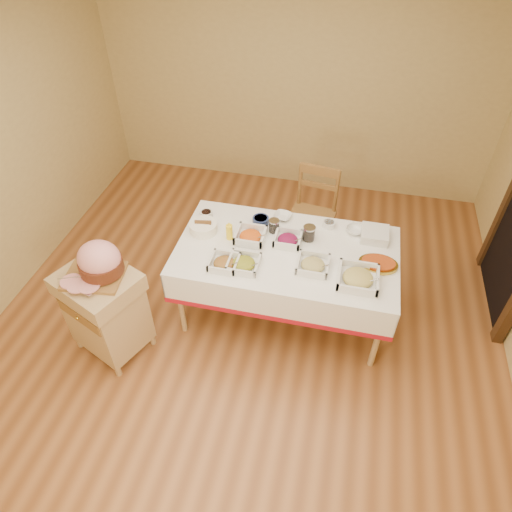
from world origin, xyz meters
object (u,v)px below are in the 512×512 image
at_px(dining_chair, 312,214).
at_px(plate_stack, 375,234).
at_px(preserve_jar_left, 274,226).
at_px(dining_table, 286,264).
at_px(preserve_jar_right, 309,234).
at_px(mustard_bottle, 229,231).
at_px(bread_basket, 203,227).
at_px(butcher_cart, 106,309).
at_px(ham_on_board, 99,263).
at_px(brass_platter, 378,264).

relative_size(dining_chair, plate_stack, 4.29).
bearing_deg(preserve_jar_left, dining_table, -54.24).
bearing_deg(dining_chair, preserve_jar_right, -86.62).
relative_size(mustard_bottle, bread_basket, 0.73).
xyz_separation_m(butcher_cart, mustard_bottle, (0.84, 0.74, 0.37)).
height_order(mustard_bottle, bread_basket, mustard_bottle).
distance_m(preserve_jar_left, preserve_jar_right, 0.31).
bearing_deg(mustard_bottle, plate_stack, 13.09).
height_order(dining_table, butcher_cart, butcher_cart).
xyz_separation_m(ham_on_board, preserve_jar_right, (1.45, 0.84, -0.14)).
bearing_deg(mustard_bottle, preserve_jar_left, 27.08).
height_order(butcher_cart, plate_stack, plate_stack).
xyz_separation_m(dining_table, mustard_bottle, (-0.50, 0.03, 0.24)).
distance_m(butcher_cart, bread_basket, 1.04).
distance_m(preserve_jar_right, plate_stack, 0.56).
bearing_deg(brass_platter, bread_basket, 176.19).
bearing_deg(preserve_jar_left, bread_basket, -167.01).
xyz_separation_m(bread_basket, brass_platter, (1.48, -0.10, -0.03)).
distance_m(bread_basket, plate_stack, 1.45).
bearing_deg(preserve_jar_right, mustard_bottle, -168.15).
bearing_deg(butcher_cart, brass_platter, 18.24).
xyz_separation_m(butcher_cart, bread_basket, (0.60, 0.78, 0.33)).
bearing_deg(preserve_jar_left, butcher_cart, -142.31).
xyz_separation_m(butcher_cart, dining_chair, (1.45, 1.58, 0.03)).
distance_m(plate_stack, brass_platter, 0.34).
bearing_deg(butcher_cart, mustard_bottle, 41.35).
bearing_deg(bread_basket, preserve_jar_right, 6.09).
distance_m(dining_chair, ham_on_board, 2.14).
height_order(dining_chair, mustard_bottle, dining_chair).
bearing_deg(preserve_jar_right, brass_platter, -18.43).
distance_m(mustard_bottle, bread_basket, 0.25).
bearing_deg(plate_stack, bread_basket, -170.67).
distance_m(butcher_cart, preserve_jar_right, 1.77).
distance_m(preserve_jar_right, brass_platter, 0.61).
height_order(dining_table, dining_chair, dining_chair).
distance_m(dining_table, mustard_bottle, 0.55).
bearing_deg(plate_stack, ham_on_board, -153.70).
bearing_deg(bread_basket, dining_table, -5.82).
bearing_deg(ham_on_board, plate_stack, 26.30).
bearing_deg(bread_basket, mustard_bottle, -9.72).
height_order(dining_chair, preserve_jar_right, dining_chair).
bearing_deg(dining_chair, preserve_jar_left, -111.87).
xyz_separation_m(dining_table, brass_platter, (0.74, -0.02, 0.18)).
xyz_separation_m(mustard_bottle, bread_basket, (-0.24, 0.04, -0.03)).
relative_size(preserve_jar_left, brass_platter, 0.38).
relative_size(dining_chair, preserve_jar_right, 7.27).
relative_size(butcher_cart, brass_platter, 2.66).
distance_m(butcher_cart, brass_platter, 2.21).
relative_size(preserve_jar_right, plate_stack, 0.59).
distance_m(butcher_cart, mustard_bottle, 1.18).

